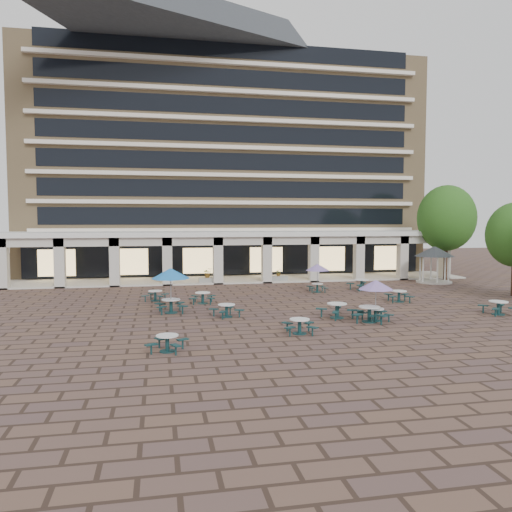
% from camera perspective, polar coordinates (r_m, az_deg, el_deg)
% --- Properties ---
extents(ground, '(120.00, 120.00, 0.00)m').
position_cam_1_polar(ground, '(30.74, 2.29, -5.97)').
color(ground, brown).
rests_on(ground, ground).
extents(apartment_building, '(40.00, 15.50, 25.20)m').
position_cam_1_polar(apartment_building, '(55.85, -3.83, 11.48)').
color(apartment_building, tan).
rests_on(apartment_building, ground).
extents(retail_arcade, '(42.00, 6.60, 4.40)m').
position_cam_1_polar(retail_arcade, '(44.87, -2.06, 1.03)').
color(retail_arcade, white).
rests_on(retail_arcade, ground).
extents(picnic_table_0, '(1.84, 1.84, 0.69)m').
position_cam_1_polar(picnic_table_0, '(20.93, -10.11, -9.62)').
color(picnic_table_0, '#123537').
rests_on(picnic_table_0, ground).
extents(picnic_table_1, '(2.21, 2.21, 0.82)m').
position_cam_1_polar(picnic_table_1, '(27.91, 9.24, -6.02)').
color(picnic_table_1, '#123537').
rests_on(picnic_table_1, ground).
extents(picnic_table_2, '(1.76, 1.76, 0.72)m').
position_cam_1_polar(picnic_table_2, '(23.86, 5.00, -7.85)').
color(picnic_table_2, '#123537').
rests_on(picnic_table_2, ground).
extents(picnic_table_3, '(2.29, 2.29, 0.84)m').
position_cam_1_polar(picnic_table_3, '(27.13, 12.83, -6.34)').
color(picnic_table_3, '#123537').
rests_on(picnic_table_3, ground).
extents(picnic_table_4, '(2.24, 2.24, 2.59)m').
position_cam_1_polar(picnic_table_4, '(29.26, -9.73, -2.18)').
color(picnic_table_4, '#123537').
rests_on(picnic_table_4, ground).
extents(picnic_table_5, '(1.94, 1.94, 0.72)m').
position_cam_1_polar(picnic_table_5, '(27.91, -3.39, -6.10)').
color(picnic_table_5, '#123537').
rests_on(picnic_table_5, ground).
extents(picnic_table_6, '(1.90, 1.90, 2.19)m').
position_cam_1_polar(picnic_table_6, '(27.28, 13.55, -3.40)').
color(picnic_table_6, '#123537').
rests_on(picnic_table_6, ground).
extents(picnic_table_7, '(1.78, 1.78, 0.77)m').
position_cam_1_polar(picnic_table_7, '(31.71, 25.96, -5.22)').
color(picnic_table_7, '#123537').
rests_on(picnic_table_7, ground).
extents(picnic_table_8, '(1.83, 1.83, 0.73)m').
position_cam_1_polar(picnic_table_8, '(32.51, -6.11, -4.66)').
color(picnic_table_8, '#123537').
rests_on(picnic_table_8, ground).
extents(picnic_table_9, '(1.86, 1.86, 0.69)m').
position_cam_1_polar(picnic_table_9, '(34.07, -11.44, -4.36)').
color(picnic_table_9, '#123537').
rests_on(picnic_table_9, ground).
extents(picnic_table_10, '(1.91, 1.91, 0.75)m').
position_cam_1_polar(picnic_table_10, '(34.28, 16.02, -4.32)').
color(picnic_table_10, '#123537').
rests_on(picnic_table_10, ground).
extents(picnic_table_11, '(1.83, 1.83, 2.11)m').
position_cam_1_polar(picnic_table_11, '(37.60, 7.04, -1.41)').
color(picnic_table_11, '#123537').
rests_on(picnic_table_11, ground).
extents(picnic_table_13, '(2.10, 2.10, 0.83)m').
position_cam_1_polar(picnic_table_13, '(39.41, 11.96, -3.11)').
color(picnic_table_13, '#123537').
rests_on(picnic_table_13, ground).
extents(gazebo, '(3.36, 3.36, 3.13)m').
position_cam_1_polar(gazebo, '(45.69, 19.72, 0.05)').
color(gazebo, beige).
rests_on(gazebo, ground).
extents(tree_east_c, '(5.14, 5.14, 8.56)m').
position_cam_1_polar(tree_east_c, '(48.15, 20.95, 4.07)').
color(tree_east_c, '#382316').
rests_on(tree_east_c, ground).
extents(planter_left, '(1.50, 0.85, 1.33)m').
position_cam_1_polar(planter_left, '(42.82, -5.55, -2.40)').
color(planter_left, '#999893').
rests_on(planter_left, ground).
extents(planter_right, '(1.50, 0.60, 1.14)m').
position_cam_1_polar(planter_right, '(43.87, 2.61, -2.42)').
color(planter_right, '#999893').
rests_on(planter_right, ground).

